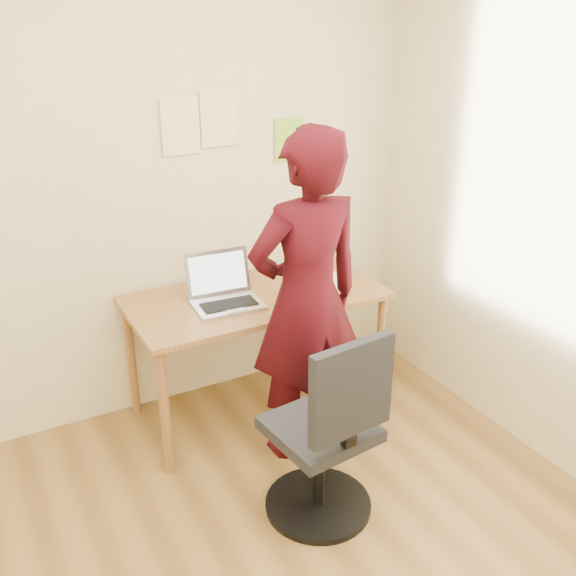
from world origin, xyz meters
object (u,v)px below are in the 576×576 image
desk (256,309)px  office_chair (328,442)px  phone (311,297)px  person (307,300)px  laptop (224,293)px

desk → office_chair: office_chair is taller
phone → office_chair: 0.90m
person → desk: bearing=-80.7°
laptop → person: person is taller
laptop → phone: 0.47m
desk → laptop: bearing=-175.4°
laptop → person: 0.50m
office_chair → phone: bearing=58.9°
phone → person: person is taller
laptop → phone: size_ratio=3.12×
desk → phone: phone is taller
desk → phone: size_ratio=11.60×
desk → laptop: (-0.19, -0.02, 0.14)m
desk → laptop: 0.24m
phone → desk: bearing=141.9°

